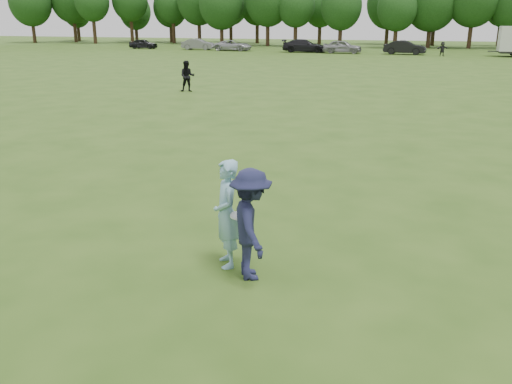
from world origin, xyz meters
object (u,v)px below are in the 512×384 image
at_px(player_far_a, 187,76).
at_px(car_c, 233,45).
at_px(car_d, 304,46).
at_px(thrower, 227,214).
at_px(car_f, 405,48).
at_px(car_a, 143,44).
at_px(car_e, 342,47).
at_px(car_b, 198,44).
at_px(defender, 251,224).
at_px(player_far_d, 442,49).

height_order(player_far_a, car_c, player_far_a).
bearing_deg(car_c, car_d, -90.22).
distance_m(thrower, car_f, 58.77).
bearing_deg(car_d, car_c, 80.63).
height_order(car_a, car_f, car_f).
bearing_deg(thrower, car_f, 148.85).
height_order(car_d, car_f, car_f).
bearing_deg(car_e, player_far_a, 174.06).
xyz_separation_m(car_e, car_f, (7.22, 0.03, 0.00)).
distance_m(car_b, car_f, 26.61).
height_order(defender, car_c, defender).
xyz_separation_m(car_c, car_e, (14.19, -1.17, 0.12)).
relative_size(player_far_d, car_c, 0.33).
bearing_deg(car_f, player_far_d, -107.54).
height_order(player_far_d, car_b, player_far_d).
bearing_deg(car_d, thrower, -175.23).
relative_size(car_c, car_d, 0.89).
bearing_deg(car_f, defender, -174.35).
distance_m(defender, player_far_d, 57.49).
bearing_deg(car_a, thrower, -154.05).
height_order(thrower, car_d, thrower).
height_order(defender, player_far_a, defender).
height_order(car_b, car_e, car_e).
xyz_separation_m(car_a, car_c, (13.38, -0.95, 0.01)).
xyz_separation_m(car_d, car_f, (12.00, -0.58, 0.01)).
xyz_separation_m(car_d, car_e, (4.78, -0.61, 0.01)).
distance_m(thrower, player_far_a, 23.38).
bearing_deg(car_c, car_a, 89.09).
relative_size(thrower, defender, 1.01).
distance_m(car_a, car_c, 13.42).
height_order(player_far_a, car_b, player_far_a).
distance_m(player_far_d, car_d, 16.26).
bearing_deg(car_f, car_d, 93.08).
bearing_deg(car_d, player_far_d, -104.29).
bearing_deg(car_b, defender, -158.93).
distance_m(defender, car_f, 59.10).
bearing_deg(car_a, player_far_a, -152.11).
relative_size(player_far_a, car_d, 0.33).
relative_size(car_a, car_f, 0.81).
distance_m(car_c, car_e, 14.23).
height_order(car_b, car_d, car_d).
relative_size(thrower, player_far_d, 1.20).
xyz_separation_m(player_far_a, car_b, (-15.78, 39.46, -0.17)).
bearing_deg(player_far_d, player_far_a, -134.21).
bearing_deg(thrower, car_d, 160.31).
bearing_deg(thrower, car_a, 178.79).
relative_size(thrower, car_e, 0.41).
relative_size(defender, car_c, 0.39).
relative_size(car_b, car_d, 0.81).
xyz_separation_m(car_b, car_e, (19.33, -1.85, 0.07)).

